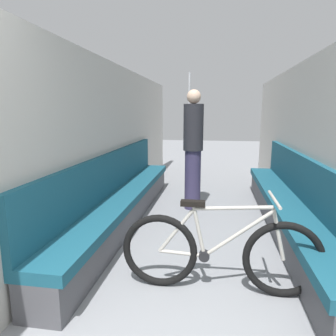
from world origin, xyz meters
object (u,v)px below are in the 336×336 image
Objects in this scene: bench_seat_row_right at (289,208)px; bench_seat_row_left at (122,200)px; passenger_standing at (193,149)px; grab_pole_near at (189,138)px; bicycle at (219,253)px.

bench_seat_row_left is at bearing 180.00° from bench_seat_row_right.
passenger_standing is at bearing 39.91° from bench_seat_row_left.
bench_seat_row_left is at bearing -118.26° from grab_pole_near.
bench_seat_row_right is 1.68m from bicycle.
bicycle is (-0.88, -1.43, 0.04)m from bench_seat_row_right.
bicycle is at bearing -61.71° from passenger_standing.
grab_pole_near is 1.18× the size of passenger_standing.
bench_seat_row_left is 1.00× the size of bench_seat_row_right.
bench_seat_row_right is at bearing 48.86° from bicycle.
grab_pole_near is at bearing 61.74° from bench_seat_row_left.
bicycle is at bearing -79.62° from grab_pole_near.
bench_seat_row_right is 2.13m from grab_pole_near.
bench_seat_row_right is 1.95× the size of grab_pole_near.
bicycle is (1.29, -1.43, 0.04)m from bench_seat_row_left.
bench_seat_row_left reaches higher than bicycle.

